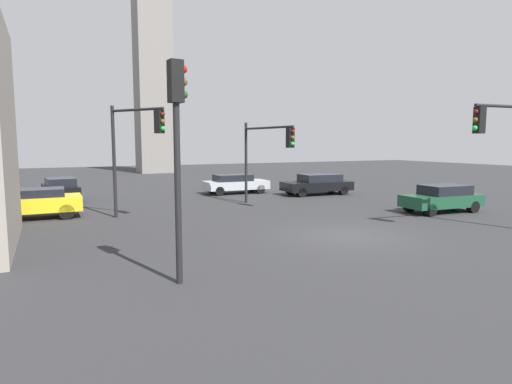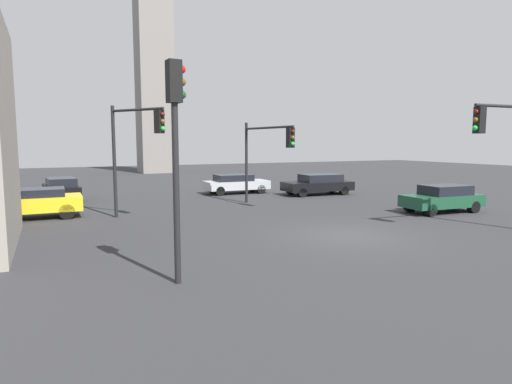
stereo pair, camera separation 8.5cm
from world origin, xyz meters
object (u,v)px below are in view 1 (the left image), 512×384
traffic_light_1 (177,131)px  car_2 (442,198)px  traffic_light_0 (267,146)px  car_1 (318,184)px  car_3 (60,189)px  car_0 (235,183)px  traffic_light_2 (136,138)px  traffic_light_3 (502,140)px  car_4 (31,203)px

traffic_light_1 → car_2: 16.19m
car_2 → traffic_light_0: bearing=-33.1°
car_1 → car_3: bearing=-10.0°
car_3 → car_2: bearing=-132.4°
car_0 → car_2: car_2 is taller
car_0 → traffic_light_2: bearing=-135.1°
traffic_light_2 → traffic_light_3: size_ratio=1.03×
traffic_light_2 → car_4: (-4.34, 2.45, -2.93)m
traffic_light_0 → car_1: traffic_light_0 is taller
car_1 → car_2: size_ratio=1.14×
traffic_light_1 → car_0: 19.55m
traffic_light_0 → car_3: 12.85m
car_0 → car_3: car_3 is taller
traffic_light_2 → traffic_light_3: 15.10m
traffic_light_0 → car_3: size_ratio=1.12×
car_0 → car_2: bearing=-61.3°
traffic_light_0 → traffic_light_2: (-7.12, -0.99, 0.38)m
traffic_light_3 → car_1: (0.54, 13.39, -2.89)m
car_1 → traffic_light_2: bearing=23.7°
traffic_light_2 → car_3: bearing=165.7°
traffic_light_3 → car_0: size_ratio=1.14×
traffic_light_3 → car_3: traffic_light_3 is taller
car_3 → car_4: bearing=161.6°
traffic_light_3 → car_0: 17.20m
traffic_light_0 → traffic_light_1: (-7.88, -10.51, 0.46)m
traffic_light_0 → car_3: bearing=-133.8°
traffic_light_0 → traffic_light_3: traffic_light_3 is taller
traffic_light_0 → car_1: 7.26m
traffic_light_0 → traffic_light_2: 7.20m
traffic_light_3 → car_1: 13.71m
car_0 → car_3: (-11.01, 0.88, 0.04)m
traffic_light_0 → traffic_light_1: bearing=-43.8°
traffic_light_3 → traffic_light_2: bearing=-31.2°
traffic_light_1 → car_2: (15.05, 5.12, -3.06)m
car_3 → car_4: 6.25m
car_4 → car_2: bearing=160.3°
traffic_light_2 → car_1: 13.97m
car_1 → car_2: (1.45, -9.03, -0.01)m
car_1 → car_4: (-17.19, -2.18, 0.04)m
traffic_light_2 → car_4: 5.78m
traffic_light_0 → car_1: bearing=115.5°
traffic_light_0 → car_0: bearing=165.1°
car_3 → traffic_light_1: bearing=-178.6°
car_1 → car_3: size_ratio=1.15×
traffic_light_3 → car_2: 5.60m
car_2 → traffic_light_2: bearing=-13.3°
traffic_light_2 → car_1: (12.84, 4.63, -2.96)m
car_3 → traffic_light_3: bearing=-144.2°
traffic_light_0 → traffic_light_3: 11.05m
traffic_light_2 → car_3: traffic_light_2 is taller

